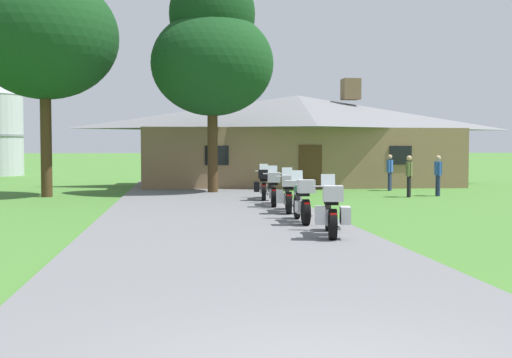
{
  "coord_description": "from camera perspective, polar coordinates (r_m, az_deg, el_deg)",
  "views": [
    {
      "loc": [
        -1.1,
        -4.7,
        1.94
      ],
      "look_at": [
        1.79,
        18.28,
        0.83
      ],
      "focal_mm": 44.72,
      "sensor_mm": 36.0,
      "label": 1
    }
  ],
  "objects": [
    {
      "name": "stone_lodge",
      "position": [
        33.55,
        3.73,
        3.57
      ],
      "size": [
        16.83,
        6.86,
        5.62
      ],
      "color": "#896B4C",
      "rests_on": "ground"
    },
    {
      "name": "bystander_blue_shirt_near_lodge",
      "position": [
        29.96,
        11.88,
        0.75
      ],
      "size": [
        0.38,
        0.48,
        1.67
      ],
      "rotation": [
        0.0,
        0.0,
        4.16
      ],
      "color": "navy",
      "rests_on": "ground"
    },
    {
      "name": "tree_left_near",
      "position": [
        27.36,
        -18.42,
        13.41
      ],
      "size": [
        5.84,
        5.84,
        10.91
      ],
      "color": "#422D19",
      "rests_on": "ground"
    },
    {
      "name": "ground_plane",
      "position": [
        24.8,
        -4.6,
        -1.76
      ],
      "size": [
        500.0,
        500.0,
        0.0
      ],
      "primitive_type": "plane",
      "color": "#42752D"
    },
    {
      "name": "motorcycle_green_third_in_row",
      "position": [
        18.81,
        2.91,
        -1.33
      ],
      "size": [
        0.9,
        2.08,
        1.3
      ],
      "rotation": [
        0.0,
        0.0,
        -0.14
      ],
      "color": "black",
      "rests_on": "asphalt_driveway"
    },
    {
      "name": "motorcycle_green_farthest_in_row",
      "position": [
        23.49,
        0.71,
        -0.52
      ],
      "size": [
        0.89,
        2.08,
        1.3
      ],
      "rotation": [
        0.0,
        0.0,
        -0.13
      ],
      "color": "black",
      "rests_on": "asphalt_driveway"
    },
    {
      "name": "motorcycle_green_fourth_in_row",
      "position": [
        21.05,
        1.57,
        -0.87
      ],
      "size": [
        0.73,
        2.08,
        1.3
      ],
      "rotation": [
        0.0,
        0.0,
        -0.12
      ],
      "color": "black",
      "rests_on": "asphalt_driveway"
    },
    {
      "name": "motorcycle_silver_nearest_to_camera",
      "position": [
        13.73,
        6.74,
        -2.85
      ],
      "size": [
        0.94,
        2.07,
        1.3
      ],
      "rotation": [
        0.0,
        0.0,
        -0.17
      ],
      "color": "black",
      "rests_on": "asphalt_driveway"
    },
    {
      "name": "asphalt_driveway",
      "position": [
        22.81,
        -4.37,
        -2.08
      ],
      "size": [
        6.4,
        80.0,
        0.06
      ],
      "primitive_type": "cube",
      "color": "slate",
      "rests_on": "ground"
    },
    {
      "name": "bystander_olive_shirt_by_tree",
      "position": [
        26.14,
        13.53,
        0.45
      ],
      "size": [
        0.36,
        0.5,
        1.67
      ],
      "rotation": [
        0.0,
        0.0,
        4.23
      ],
      "color": "black",
      "rests_on": "ground"
    },
    {
      "name": "bystander_blue_shirt_beside_signpost",
      "position": [
        27.07,
        15.97,
        0.49
      ],
      "size": [
        0.27,
        0.55,
        1.67
      ],
      "rotation": [
        0.0,
        0.0,
        4.58
      ],
      "color": "navy",
      "rests_on": "ground"
    },
    {
      "name": "tree_by_lodge_front",
      "position": [
        27.89,
        -3.93,
        11.5
      ],
      "size": [
        5.25,
        5.25,
        9.65
      ],
      "color": "#422D19",
      "rests_on": "ground"
    },
    {
      "name": "motorcycle_green_second_in_row",
      "position": [
        16.25,
        4.15,
        -1.94
      ],
      "size": [
        0.66,
        2.08,
        1.3
      ],
      "rotation": [
        0.0,
        0.0,
        -0.04
      ],
      "color": "black",
      "rests_on": "asphalt_driveway"
    }
  ]
}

